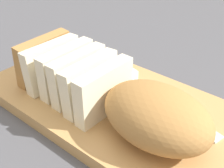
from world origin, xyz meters
The scene contains 7 objects.
ground_plane centered at (0.00, 0.00, 0.00)m, with size 3.00×3.00×0.00m, color #4C4C51.
cutting_board centered at (0.00, 0.00, 0.01)m, with size 0.46×0.24×0.02m, color tan.
bread_loaf centered at (-0.03, 0.03, 0.06)m, with size 0.35×0.12×0.08m.
bread_knife centered at (0.00, -0.06, 0.03)m, with size 0.26×0.08×0.02m.
crumb_near_knife centered at (-0.03, -0.04, 0.03)m, with size 0.01×0.01×0.01m, color #996633.
crumb_near_loaf centered at (-0.05, -0.02, 0.03)m, with size 0.00×0.00×0.00m, color #996633.
crumb_stray_left centered at (0.03, 0.01, 0.03)m, with size 0.01×0.01×0.01m, color #996633.
Camera 1 is at (-0.26, 0.31, 0.32)m, focal length 46.56 mm.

